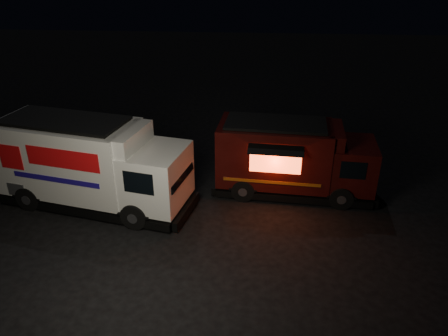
% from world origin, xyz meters
% --- Properties ---
extents(ground, '(80.00, 80.00, 0.00)m').
position_xyz_m(ground, '(0.00, 0.00, 0.00)').
color(ground, black).
rests_on(ground, ground).
extents(white_truck, '(7.72, 3.98, 3.34)m').
position_xyz_m(white_truck, '(-2.94, 1.64, 1.67)').
color(white_truck, silver).
rests_on(white_truck, ground).
extents(red_truck, '(6.47, 2.80, 2.93)m').
position_xyz_m(red_truck, '(4.54, 3.16, 1.47)').
color(red_truck, '#340B09').
rests_on(red_truck, ground).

